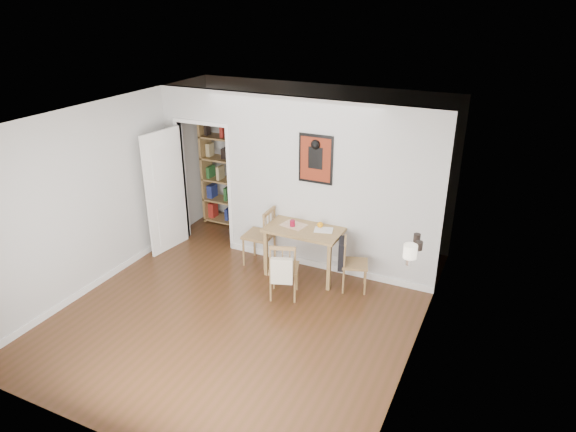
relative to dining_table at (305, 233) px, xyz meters
The scene contains 15 objects.
ground 1.34m from the dining_table, 107.72° to the right, with size 5.20×5.20×0.00m, color #4C2B18.
room_shell 0.72m from the dining_table, 136.01° to the left, with size 5.20×5.20×5.20m.
dining_table is the anchor object (origin of this frame).
chair_left 0.80m from the dining_table, behind, with size 0.48×0.48×0.94m.
chair_right 0.86m from the dining_table, ahead, with size 0.54×0.50×0.79m.
chair_front 0.76m from the dining_table, 90.27° to the right, with size 0.55×0.58×0.86m.
bookshelf 2.35m from the dining_table, 151.01° to the left, with size 0.87×0.35×2.07m.
fireplace 2.00m from the dining_table, 25.19° to the right, with size 0.45×1.25×1.16m.
red_glass 0.24m from the dining_table, 165.16° to the right, with size 0.08×0.08×0.10m, color maroon.
orange_fruit 0.26m from the dining_table, 23.52° to the left, with size 0.09×0.09×0.09m, color orange.
placemat 0.21m from the dining_table, behind, with size 0.35×0.27×0.00m, color beige.
notebook 0.30m from the dining_table, ahead, with size 0.26×0.19×0.01m, color silver.
mantel_lamp 2.23m from the dining_table, 34.04° to the right, with size 0.15×0.15×0.24m.
ceramic_jar_a 2.03m from the dining_table, 23.77° to the right, with size 0.09×0.09×0.11m, color black.
ceramic_jar_b 1.90m from the dining_table, 19.05° to the right, with size 0.09×0.09×0.11m, color black.
Camera 1 is at (3.03, -5.19, 3.93)m, focal length 32.00 mm.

